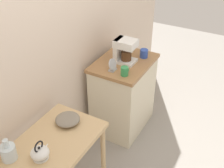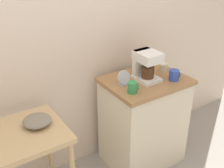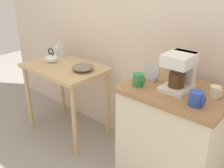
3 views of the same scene
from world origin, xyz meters
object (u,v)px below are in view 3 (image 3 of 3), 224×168
Objects in this scene: mug_tall_green at (138,80)px; mug_blue at (196,99)px; coffee_maker at (180,70)px; table_clock at (152,73)px; bowl_stoneware at (83,67)px; teakettle at (52,58)px; mug_small_cream at (215,92)px; glass_carafe_vase at (59,51)px.

mug_blue is at bearing -1.88° from mug_tall_green.
coffee_maker is 0.24m from table_clock.
coffee_maker reaches higher than table_clock.
coffee_maker reaches higher than bowl_stoneware.
bowl_stoneware is 2.21× the size of mug_blue.
coffee_maker is at bearing -0.98° from bowl_stoneware.
teakettle is 2.17× the size of mug_small_cream.
glass_carafe_vase is 1.31m from table_clock.
bowl_stoneware is 0.55m from glass_carafe_vase.
mug_blue is 0.73× the size of table_clock.
glass_carafe_vase is at bearing 176.28° from mug_small_cream.
bowl_stoneware is 2.27× the size of mug_tall_green.
teakettle is at bearing -178.24° from coffee_maker.
mug_small_cream is at bearing 19.63° from mug_tall_green.
glass_carafe_vase is 1.99× the size of mug_tall_green.
mug_blue is 0.44m from mug_tall_green.
table_clock reaches higher than mug_small_cream.
table_clock reaches higher than mug_blue.
bowl_stoneware is 0.78m from mug_tall_green.
table_clock reaches higher than mug_tall_green.
bowl_stoneware is at bearing 179.52° from table_clock.
teakettle is at bearing -177.39° from table_clock.
mug_blue is (0.20, -0.15, -0.10)m from coffee_maker.
table_clock is (-0.42, 0.16, 0.01)m from mug_blue.
table_clock is (1.18, 0.05, 0.12)m from teakettle.
glass_carafe_vase is (-0.12, 0.19, 0.01)m from teakettle.
table_clock is (0.02, 0.15, 0.01)m from mug_tall_green.
mug_tall_green is at bearing -97.77° from table_clock.
bowl_stoneware is at bearing -179.08° from mug_small_cream.
coffee_maker is 0.27m from mug_blue.
coffee_maker is 2.82× the size of mug_tall_green.
coffee_maker is 2.75× the size of mug_blue.
glass_carafe_vase is 1.75m from mug_blue.
mug_small_cream reaches higher than teakettle.
glass_carafe_vase is at bearing 173.80° from table_clock.
mug_tall_green is at bearing -11.59° from bowl_stoneware.
mug_tall_green is at bearing -4.62° from teakettle.
teakettle is 1.31× the size of table_clock.
mug_blue is (1.72, -0.30, 0.10)m from glass_carafe_vase.
table_clock is at bearing 2.61° from teakettle.
mug_tall_green reaches higher than mug_small_cream.
teakettle is 0.23m from glass_carafe_vase.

